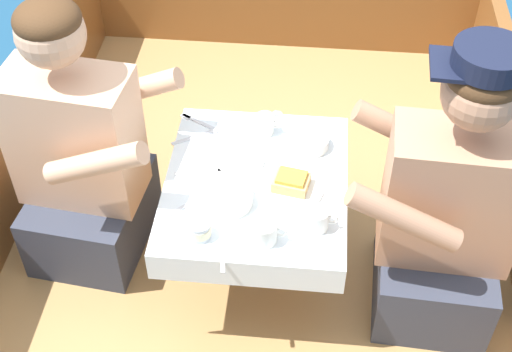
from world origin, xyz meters
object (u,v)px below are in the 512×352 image
Objects in this scene: person_port at (81,160)px; sandwich at (291,182)px; tin_can at (200,230)px; coffee_cup_starboard at (318,219)px; coffee_cup_port at (265,124)px; coffee_cup_center at (264,231)px; person_starboard at (446,214)px.

sandwich is (0.70, -0.10, 0.06)m from person_port.
sandwich reaches higher than tin_can.
sandwich is at bearing 119.70° from coffee_cup_starboard.
coffee_cup_port is at bearing 72.89° from tin_can.
coffee_cup_port is 0.50m from tin_can.
sandwich is 0.33m from tin_can.
tin_can is (-0.25, -0.22, -0.00)m from sandwich.
tin_can is at bearing -168.59° from coffee_cup_starboard.
person_port is 0.55m from tin_can.
coffee_cup_center is (-0.06, -0.21, 0.00)m from sandwich.
coffee_cup_starboard is at bearing -60.30° from sandwich.
coffee_cup_center is at bearing 1.49° from tin_can.
coffee_cup_starboard is at bearing -65.26° from coffee_cup_port.
person_starboard is 10.47× the size of coffee_cup_starboard.
sandwich is at bearing -68.32° from coffee_cup_port.
tin_can is (-0.73, -0.18, 0.04)m from person_starboard.
person_starboard is 0.48m from sandwich.
sandwich is 1.81× the size of tin_can.
coffee_cup_center is (0.04, -0.48, -0.00)m from coffee_cup_port.
coffee_cup_port reaches higher than tin_can.
coffee_cup_port and coffee_cup_center have the same top height.
coffee_cup_center is at bearing -157.19° from coffee_cup_starboard.
coffee_cup_port is (-0.58, 0.31, 0.05)m from person_starboard.
tin_can is (0.45, -0.32, 0.06)m from person_port.
tin_can is at bearing -178.51° from coffee_cup_center.
coffee_cup_center is 1.59× the size of tin_can.
coffee_cup_port is 0.93× the size of coffee_cup_starboard.
person_starboard is at bearing -5.28° from sandwich.
person_port reaches higher than tin_can.
sandwich is at bearing 73.23° from coffee_cup_center.
person_port reaches higher than coffee_cup_port.
coffee_cup_starboard reaches higher than tin_can.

